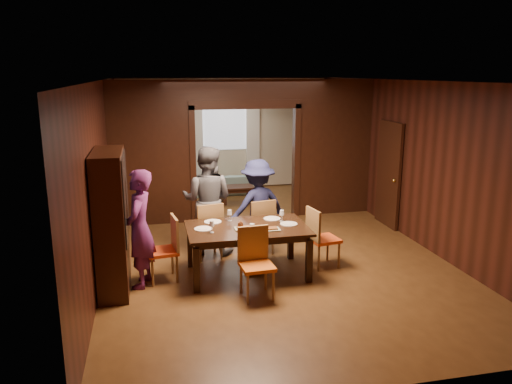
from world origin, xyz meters
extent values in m
plane|color=#563418|center=(0.00, 0.00, 0.00)|extent=(9.00, 9.00, 0.00)
cube|color=silver|center=(0.00, 0.00, 2.90)|extent=(5.50, 9.00, 0.02)
cube|color=black|center=(0.00, 4.50, 1.45)|extent=(5.50, 0.02, 2.90)
cube|color=black|center=(-2.75, 0.00, 1.45)|extent=(0.02, 9.00, 2.90)
cube|color=black|center=(2.75, 0.00, 1.45)|extent=(0.02, 9.00, 2.90)
cube|color=black|center=(-1.93, 1.60, 1.20)|extent=(1.65, 0.15, 2.40)
cube|color=black|center=(1.93, 1.60, 1.20)|extent=(1.65, 0.15, 2.40)
cube|color=black|center=(0.00, 1.60, 2.65)|extent=(5.50, 0.15, 0.50)
cube|color=beige|center=(0.00, 4.47, 1.45)|extent=(5.40, 0.04, 2.85)
imported|color=#5B1F58|center=(-2.15, -1.47, 0.86)|extent=(0.55, 0.71, 1.72)
imported|color=#4F5056|center=(-1.04, -0.30, 0.92)|extent=(1.10, 0.99, 1.85)
imported|color=#1A1D42|center=(-0.19, -0.44, 0.81)|extent=(1.17, 0.86, 1.61)
imported|color=#82A9AA|center=(-0.06, 3.85, 0.25)|extent=(1.72, 0.70, 0.50)
imported|color=black|center=(-0.45, -1.31, 0.80)|extent=(0.31, 0.31, 0.08)
cube|color=black|center=(-0.57, -1.40, 0.38)|extent=(1.82, 1.13, 0.76)
cube|color=black|center=(0.03, 2.89, 0.20)|extent=(0.80, 0.50, 0.40)
cube|color=black|center=(-2.53, -1.50, 1.00)|extent=(0.40, 1.20, 2.00)
cube|color=black|center=(2.70, 0.50, 1.05)|extent=(0.06, 0.90, 2.10)
cube|color=silver|center=(0.00, 4.44, 1.70)|extent=(1.20, 0.03, 1.30)
cube|color=white|center=(-0.75, 4.40, 1.25)|extent=(0.35, 0.06, 2.40)
cube|color=white|center=(0.75, 4.40, 1.25)|extent=(0.35, 0.06, 2.40)
cylinder|color=white|center=(-1.23, -1.36, 0.77)|extent=(0.27, 0.27, 0.01)
cylinder|color=white|center=(-1.05, -1.04, 0.77)|extent=(0.27, 0.27, 0.01)
cylinder|color=white|center=(-0.10, -1.07, 0.77)|extent=(0.27, 0.27, 0.01)
cylinder|color=silver|center=(0.08, -1.40, 0.77)|extent=(0.27, 0.27, 0.01)
cylinder|color=silver|center=(-0.60, -1.72, 0.77)|extent=(0.27, 0.27, 0.01)
cube|color=gray|center=(-0.63, -1.49, 0.78)|extent=(0.30, 0.20, 0.04)
cube|color=gray|center=(-0.27, -1.61, 0.78)|extent=(0.30, 0.20, 0.04)
cylinder|color=silver|center=(-0.56, -1.70, 0.83)|extent=(0.07, 0.07, 0.14)
camera|label=1|loc=(-1.98, -8.47, 3.05)|focal=35.00mm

